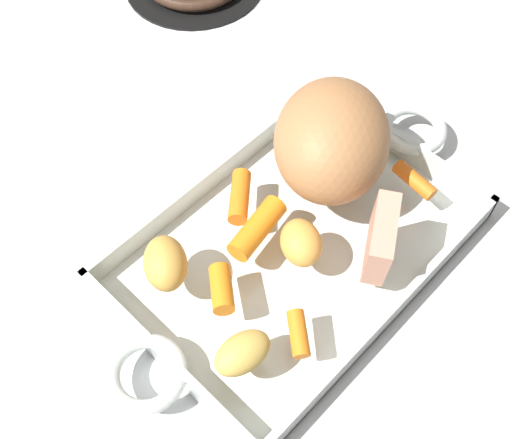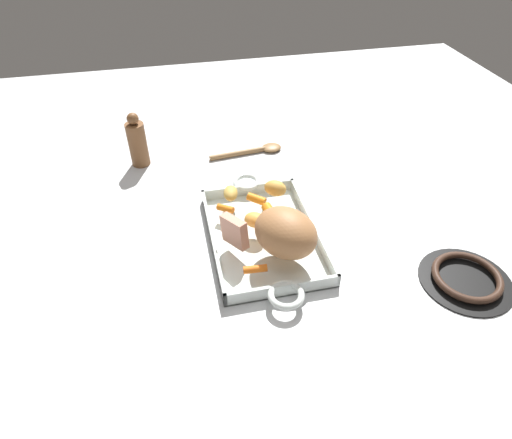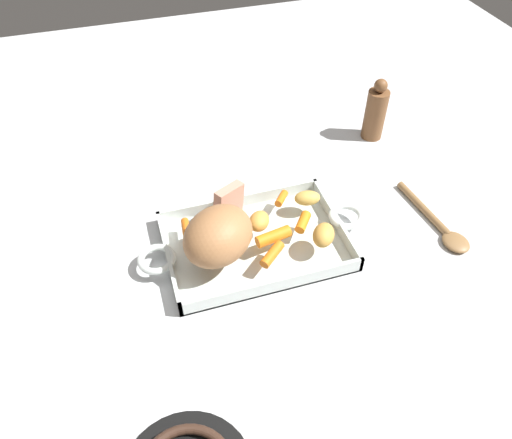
{
  "view_description": "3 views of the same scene",
  "coord_description": "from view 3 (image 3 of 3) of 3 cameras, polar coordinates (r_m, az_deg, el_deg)",
  "views": [
    {
      "loc": [
        -0.26,
        -0.2,
        0.56
      ],
      "look_at": [
        -0.03,
        0.03,
        0.06
      ],
      "focal_mm": 45.26,
      "sensor_mm": 36.0,
      "label": 1
    },
    {
      "loc": [
        0.7,
        -0.17,
        0.67
      ],
      "look_at": [
        0.01,
        -0.02,
        0.07
      ],
      "focal_mm": 30.53,
      "sensor_mm": 36.0,
      "label": 2
    },
    {
      "loc": [
        0.19,
        0.61,
        0.71
      ],
      "look_at": [
        -0.01,
        -0.01,
        0.06
      ],
      "focal_mm": 34.31,
      "sensor_mm": 36.0,
      "label": 3
    }
  ],
  "objects": [
    {
      "name": "baby_carrot_northwest",
      "position": [
        0.91,
        2.05,
        -2.0
      ],
      "size": [
        0.07,
        0.03,
        0.02
      ],
      "primitive_type": "cylinder",
      "rotation": [
        1.58,
        0.0,
        1.74
      ],
      "color": "orange",
      "rests_on": "roasting_dish"
    },
    {
      "name": "baby_carrot_short",
      "position": [
        0.88,
        1.91,
        -4.06
      ],
      "size": [
        0.06,
        0.05,
        0.02
      ],
      "primitive_type": "cylinder",
      "rotation": [
        1.53,
        0.0,
        5.42
      ],
      "color": "orange",
      "rests_on": "roasting_dish"
    },
    {
      "name": "baby_carrot_northeast",
      "position": [
        0.99,
        2.98,
        2.46
      ],
      "size": [
        0.04,
        0.04,
        0.02
      ],
      "primitive_type": "cylinder",
      "rotation": [
        1.49,
        0.0,
        2.46
      ],
      "color": "orange",
      "rests_on": "roasting_dish"
    },
    {
      "name": "roast_slice_thin",
      "position": [
        0.95,
        -3.2,
        2.13
      ],
      "size": [
        0.07,
        0.05,
        0.07
      ],
      "primitive_type": "cube",
      "rotation": [
        -0.11,
        0.0,
        2.12
      ],
      "color": "tan",
      "rests_on": "roasting_dish"
    },
    {
      "name": "ground_plane",
      "position": [
        0.95,
        -0.07,
        -3.12
      ],
      "size": [
        2.23,
        2.23,
        0.0
      ],
      "primitive_type": "plane",
      "color": "silver"
    },
    {
      "name": "potato_corner",
      "position": [
        0.99,
        6.0,
        2.5
      ],
      "size": [
        0.06,
        0.04,
        0.03
      ],
      "primitive_type": "ellipsoid",
      "rotation": [
        0.0,
        0.0,
        2.95
      ],
      "color": "gold",
      "rests_on": "roasting_dish"
    },
    {
      "name": "potato_golden_small",
      "position": [
        0.93,
        0.37,
        -0.19
      ],
      "size": [
        0.06,
        0.06,
        0.03
      ],
      "primitive_type": "ellipsoid",
      "rotation": [
        0.0,
        0.0,
        4.12
      ],
      "color": "gold",
      "rests_on": "roasting_dish"
    },
    {
      "name": "baby_carrot_center_right",
      "position": [
        0.94,
        5.5,
        -0.3
      ],
      "size": [
        0.04,
        0.05,
        0.02
      ],
      "primitive_type": "cylinder",
      "rotation": [
        1.5,
        0.0,
        5.61
      ],
      "color": "orange",
      "rests_on": "roasting_dish"
    },
    {
      "name": "baby_carrot_southeast",
      "position": [
        0.94,
        -8.17,
        -1.09
      ],
      "size": [
        0.02,
        0.05,
        0.02
      ],
      "primitive_type": "cylinder",
      "rotation": [
        1.54,
        0.0,
        3.05
      ],
      "color": "orange",
      "rests_on": "roasting_dish"
    },
    {
      "name": "pork_roast",
      "position": [
        0.86,
        -4.44,
        -1.91
      ],
      "size": [
        0.18,
        0.17,
        0.1
      ],
      "primitive_type": "ellipsoid",
      "rotation": [
        0.0,
        0.0,
        0.62
      ],
      "color": "#A46E43",
      "rests_on": "roasting_dish"
    },
    {
      "name": "serving_spoon",
      "position": [
        1.05,
        20.65,
        -0.68
      ],
      "size": [
        0.05,
        0.22,
        0.02
      ],
      "rotation": [
        0.0,
        0.0,
        1.67
      ],
      "color": "olive",
      "rests_on": "ground_plane"
    },
    {
      "name": "pepper_mill",
      "position": [
        1.22,
        13.75,
        12.05
      ],
      "size": [
        0.05,
        0.05,
        0.15
      ],
      "color": "brown",
      "rests_on": "ground_plane"
    },
    {
      "name": "roasting_dish",
      "position": [
        0.95,
        -0.07,
        -2.71
      ],
      "size": [
        0.45,
        0.24,
        0.03
      ],
      "color": "silver",
      "rests_on": "ground_plane"
    },
    {
      "name": "potato_halved",
      "position": [
        0.91,
        7.88,
        -1.8
      ],
      "size": [
        0.06,
        0.07,
        0.04
      ],
      "primitive_type": "ellipsoid",
      "rotation": [
        0.0,
        0.0,
        4.11
      ],
      "color": "gold",
      "rests_on": "roasting_dish"
    }
  ]
}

